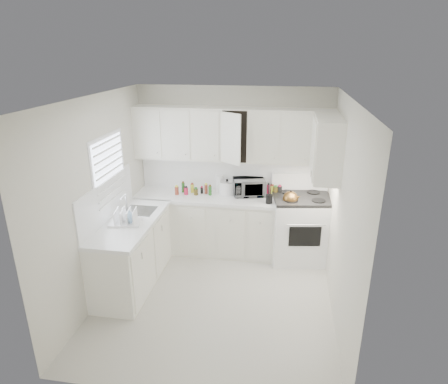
% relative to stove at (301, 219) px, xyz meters
% --- Properties ---
extents(floor, '(3.20, 3.20, 0.00)m').
position_rel_stove_xyz_m(floor, '(-1.10, -1.27, -0.66)').
color(floor, beige).
rests_on(floor, ground).
extents(ceiling, '(3.20, 3.20, 0.00)m').
position_rel_stove_xyz_m(ceiling, '(-1.10, -1.27, 1.94)').
color(ceiling, white).
rests_on(ceiling, ground).
extents(wall_back, '(3.00, 0.00, 3.00)m').
position_rel_stove_xyz_m(wall_back, '(-1.10, 0.33, 0.64)').
color(wall_back, silver).
rests_on(wall_back, ground).
extents(wall_front, '(3.00, 0.00, 3.00)m').
position_rel_stove_xyz_m(wall_front, '(-1.10, -2.87, 0.64)').
color(wall_front, silver).
rests_on(wall_front, ground).
extents(wall_left, '(0.00, 3.20, 3.20)m').
position_rel_stove_xyz_m(wall_left, '(-2.60, -1.27, 0.64)').
color(wall_left, silver).
rests_on(wall_left, ground).
extents(wall_right, '(0.00, 3.20, 3.20)m').
position_rel_stove_xyz_m(wall_right, '(0.40, -1.27, 0.64)').
color(wall_right, silver).
rests_on(wall_right, ground).
extents(window_blinds, '(0.06, 0.96, 1.06)m').
position_rel_stove_xyz_m(window_blinds, '(-2.58, -0.92, 0.89)').
color(window_blinds, white).
rests_on(window_blinds, wall_left).
extents(lower_cabinets_back, '(2.22, 0.60, 0.90)m').
position_rel_stove_xyz_m(lower_cabinets_back, '(-1.49, 0.03, -0.21)').
color(lower_cabinets_back, silver).
rests_on(lower_cabinets_back, floor).
extents(lower_cabinets_left, '(0.60, 1.60, 0.90)m').
position_rel_stove_xyz_m(lower_cabinets_left, '(-2.30, -1.07, -0.21)').
color(lower_cabinets_left, silver).
rests_on(lower_cabinets_left, floor).
extents(countertop_back, '(2.24, 0.64, 0.05)m').
position_rel_stove_xyz_m(countertop_back, '(-1.49, 0.02, 0.26)').
color(countertop_back, white).
rests_on(countertop_back, lower_cabinets_back).
extents(countertop_left, '(0.64, 1.62, 0.05)m').
position_rel_stove_xyz_m(countertop_left, '(-2.29, -1.07, 0.26)').
color(countertop_left, white).
rests_on(countertop_left, lower_cabinets_left).
extents(backsplash_back, '(2.98, 0.02, 0.55)m').
position_rel_stove_xyz_m(backsplash_back, '(-1.10, 0.32, 0.56)').
color(backsplash_back, white).
rests_on(backsplash_back, wall_back).
extents(backsplash_left, '(0.02, 1.60, 0.55)m').
position_rel_stove_xyz_m(backsplash_left, '(-2.59, -1.07, 0.56)').
color(backsplash_left, white).
rests_on(backsplash_left, wall_left).
extents(upper_cabinets_back, '(3.00, 0.33, 0.80)m').
position_rel_stove_xyz_m(upper_cabinets_back, '(-1.10, 0.17, 0.84)').
color(upper_cabinets_back, silver).
rests_on(upper_cabinets_back, wall_back).
extents(upper_cabinets_right, '(0.33, 0.90, 0.80)m').
position_rel_stove_xyz_m(upper_cabinets_right, '(0.24, -0.45, 0.84)').
color(upper_cabinets_right, silver).
rests_on(upper_cabinets_right, wall_right).
extents(sink, '(0.42, 0.38, 0.30)m').
position_rel_stove_xyz_m(sink, '(-2.29, -0.72, 0.41)').
color(sink, gray).
rests_on(sink, countertop_left).
extents(stove, '(0.96, 0.83, 1.32)m').
position_rel_stove_xyz_m(stove, '(0.00, 0.00, 0.00)').
color(stove, white).
rests_on(stove, floor).
extents(tea_kettle, '(0.35, 0.33, 0.26)m').
position_rel_stove_xyz_m(tea_kettle, '(-0.18, -0.16, 0.41)').
color(tea_kettle, olive).
rests_on(tea_kettle, stove).
extents(frying_pan, '(0.43, 0.54, 0.04)m').
position_rel_stove_xyz_m(frying_pan, '(0.18, 0.16, 0.30)').
color(frying_pan, black).
rests_on(frying_pan, stove).
extents(microwave, '(0.53, 0.38, 0.33)m').
position_rel_stove_xyz_m(microwave, '(-0.82, 0.16, 0.45)').
color(microwave, gray).
rests_on(microwave, countertop_back).
extents(rice_cooker, '(0.27, 0.27, 0.25)m').
position_rel_stove_xyz_m(rice_cooker, '(-1.17, 0.15, 0.41)').
color(rice_cooker, white).
rests_on(rice_cooker, countertop_back).
extents(paper_towel, '(0.12, 0.12, 0.27)m').
position_rel_stove_xyz_m(paper_towel, '(-1.31, 0.25, 0.42)').
color(paper_towel, white).
rests_on(paper_towel, countertop_back).
extents(utensil_crock, '(0.12, 0.12, 0.33)m').
position_rel_stove_xyz_m(utensil_crock, '(-0.49, -0.13, 0.45)').
color(utensil_crock, black).
rests_on(utensil_crock, countertop_back).
extents(dish_rack, '(0.45, 0.37, 0.22)m').
position_rel_stove_xyz_m(dish_rack, '(-2.32, -1.15, 0.40)').
color(dish_rack, white).
rests_on(dish_rack, countertop_left).
extents(spice_left_0, '(0.06, 0.06, 0.13)m').
position_rel_stove_xyz_m(spice_left_0, '(-1.95, 0.15, 0.35)').
color(spice_left_0, brown).
rests_on(spice_left_0, countertop_back).
extents(spice_left_1, '(0.06, 0.06, 0.13)m').
position_rel_stove_xyz_m(spice_left_1, '(-1.87, 0.06, 0.35)').
color(spice_left_1, '#256722').
rests_on(spice_left_1, countertop_back).
extents(spice_left_2, '(0.06, 0.06, 0.13)m').
position_rel_stove_xyz_m(spice_left_2, '(-1.80, 0.15, 0.35)').
color(spice_left_2, '#BE193F').
rests_on(spice_left_2, countertop_back).
extents(spice_left_3, '(0.06, 0.06, 0.13)m').
position_rel_stove_xyz_m(spice_left_3, '(-1.72, 0.06, 0.35)').
color(spice_left_3, '#EDF339').
rests_on(spice_left_3, countertop_back).
extents(spice_left_4, '(0.06, 0.06, 0.13)m').
position_rel_stove_xyz_m(spice_left_4, '(-1.65, 0.15, 0.35)').
color(spice_left_4, '#504016').
rests_on(spice_left_4, countertop_back).
extents(spice_left_5, '(0.06, 0.06, 0.13)m').
position_rel_stove_xyz_m(spice_left_5, '(-1.57, 0.06, 0.35)').
color(spice_left_5, black).
rests_on(spice_left_5, countertop_back).
extents(spice_left_6, '(0.06, 0.06, 0.13)m').
position_rel_stove_xyz_m(spice_left_6, '(-1.50, 0.15, 0.35)').
color(spice_left_6, brown).
rests_on(spice_left_6, countertop_back).
extents(spice_left_7, '(0.06, 0.06, 0.13)m').
position_rel_stove_xyz_m(spice_left_7, '(-1.42, 0.06, 0.35)').
color(spice_left_7, '#256722').
rests_on(spice_left_7, countertop_back).
extents(sauce_right_0, '(0.06, 0.06, 0.19)m').
position_rel_stove_xyz_m(sauce_right_0, '(-0.52, 0.19, 0.38)').
color(sauce_right_0, '#BE193F').
rests_on(sauce_right_0, countertop_back).
extents(sauce_right_1, '(0.06, 0.06, 0.19)m').
position_rel_stove_xyz_m(sauce_right_1, '(-0.46, 0.13, 0.38)').
color(sauce_right_1, '#EDF339').
rests_on(sauce_right_1, countertop_back).
extents(sauce_right_2, '(0.06, 0.06, 0.19)m').
position_rel_stove_xyz_m(sauce_right_2, '(-0.41, 0.19, 0.38)').
color(sauce_right_2, '#504016').
rests_on(sauce_right_2, countertop_back).
extents(sauce_right_3, '(0.06, 0.06, 0.19)m').
position_rel_stove_xyz_m(sauce_right_3, '(-0.35, 0.13, 0.38)').
color(sauce_right_3, black).
rests_on(sauce_right_3, countertop_back).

